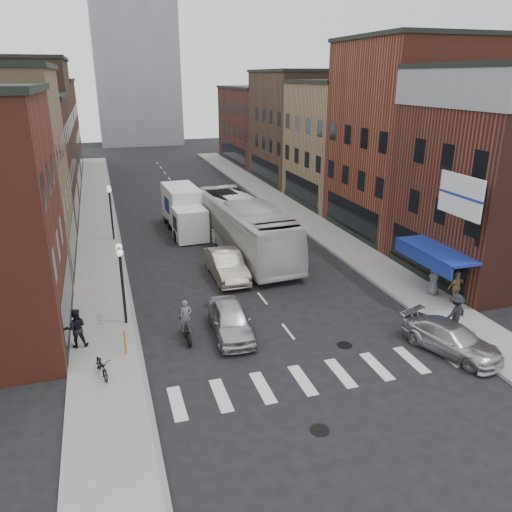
{
  "coord_description": "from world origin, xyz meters",
  "views": [
    {
      "loc": [
        -7.89,
        -18.92,
        11.61
      ],
      "look_at": [
        -0.2,
        5.54,
        2.33
      ],
      "focal_mm": 35.0,
      "sensor_mm": 36.0,
      "label": 1
    }
  ],
  "objects_px": {
    "curb_car": "(452,339)",
    "bike_rack": "(125,342)",
    "streetlamp_near": "(121,271)",
    "ped_right_a": "(455,313)",
    "sedan_left_far": "(226,265)",
    "parked_bicycle": "(102,366)",
    "sedan_left_near": "(231,320)",
    "ped_right_c": "(434,279)",
    "motorcycle_rider": "(186,322)",
    "transit_bus": "(244,227)",
    "box_truck": "(184,211)",
    "ped_left_solo": "(76,328)",
    "streetlamp_far": "(110,203)",
    "ped_right_b": "(457,287)",
    "billboard_sign": "(462,197)"
  },
  "relations": [
    {
      "from": "billboard_sign",
      "to": "motorcycle_rider",
      "type": "xyz_separation_m",
      "value": [
        -13.38,
        1.16,
        -5.19
      ]
    },
    {
      "from": "box_truck",
      "to": "curb_car",
      "type": "height_order",
      "value": "box_truck"
    },
    {
      "from": "sedan_left_far",
      "to": "parked_bicycle",
      "type": "distance_m",
      "value": 11.65
    },
    {
      "from": "transit_bus",
      "to": "ped_left_solo",
      "type": "bearing_deg",
      "value": -140.05
    },
    {
      "from": "bike_rack",
      "to": "parked_bicycle",
      "type": "height_order",
      "value": "parked_bicycle"
    },
    {
      "from": "curb_car",
      "to": "ped_right_a",
      "type": "relative_size",
      "value": 2.41
    },
    {
      "from": "curb_car",
      "to": "bike_rack",
      "type": "bearing_deg",
      "value": 144.05
    },
    {
      "from": "bike_rack",
      "to": "ped_right_b",
      "type": "relative_size",
      "value": 0.45
    },
    {
      "from": "streetlamp_far",
      "to": "ped_left_solo",
      "type": "xyz_separation_m",
      "value": [
        -2.2,
        -15.69,
        -1.85
      ]
    },
    {
      "from": "motorcycle_rider",
      "to": "sedan_left_far",
      "type": "xyz_separation_m",
      "value": [
        3.65,
        6.85,
        -0.11
      ]
    },
    {
      "from": "ped_left_solo",
      "to": "ped_right_c",
      "type": "xyz_separation_m",
      "value": [
        18.74,
        0.1,
        -0.02
      ]
    },
    {
      "from": "ped_left_solo",
      "to": "ped_right_a",
      "type": "height_order",
      "value": "ped_right_a"
    },
    {
      "from": "box_truck",
      "to": "ped_right_a",
      "type": "distance_m",
      "value": 22.53
    },
    {
      "from": "ped_right_c",
      "to": "bike_rack",
      "type": "bearing_deg",
      "value": -22.59
    },
    {
      "from": "transit_bus",
      "to": "sedan_left_near",
      "type": "relative_size",
      "value": 3.02
    },
    {
      "from": "box_truck",
      "to": "curb_car",
      "type": "xyz_separation_m",
      "value": [
        8.12,
        -21.88,
        -1.0
      ]
    },
    {
      "from": "sedan_left_near",
      "to": "curb_car",
      "type": "distance_m",
      "value": 9.98
    },
    {
      "from": "box_truck",
      "to": "motorcycle_rider",
      "type": "xyz_separation_m",
      "value": [
        -2.89,
        -17.28,
        -0.72
      ]
    },
    {
      "from": "streetlamp_far",
      "to": "sedan_left_near",
      "type": "distance_m",
      "value": 17.24
    },
    {
      "from": "sedan_left_near",
      "to": "ped_right_c",
      "type": "relative_size",
      "value": 2.51
    },
    {
      "from": "box_truck",
      "to": "ped_left_solo",
      "type": "distance_m",
      "value": 18.33
    },
    {
      "from": "transit_bus",
      "to": "streetlamp_far",
      "type": "bearing_deg",
      "value": 144.43
    },
    {
      "from": "sedan_left_far",
      "to": "ped_left_solo",
      "type": "xyz_separation_m",
      "value": [
        -8.45,
        -6.2,
        0.22
      ]
    },
    {
      "from": "streetlamp_far",
      "to": "curb_car",
      "type": "distance_m",
      "value": 25.08
    },
    {
      "from": "bike_rack",
      "to": "motorcycle_rider",
      "type": "bearing_deg",
      "value": 7.31
    },
    {
      "from": "streetlamp_far",
      "to": "motorcycle_rider",
      "type": "xyz_separation_m",
      "value": [
        2.6,
        -16.34,
        -1.97
      ]
    },
    {
      "from": "billboard_sign",
      "to": "bike_rack",
      "type": "xyz_separation_m",
      "value": [
        -16.19,
        0.8,
        -5.58
      ]
    },
    {
      "from": "streetlamp_near",
      "to": "ped_right_a",
      "type": "height_order",
      "value": "streetlamp_near"
    },
    {
      "from": "streetlamp_near",
      "to": "ped_right_a",
      "type": "distance_m",
      "value": 15.93
    },
    {
      "from": "transit_bus",
      "to": "parked_bicycle",
      "type": "height_order",
      "value": "transit_bus"
    },
    {
      "from": "motorcycle_rider",
      "to": "parked_bicycle",
      "type": "relative_size",
      "value": 1.23
    },
    {
      "from": "sedan_left_near",
      "to": "curb_car",
      "type": "xyz_separation_m",
      "value": [
        8.92,
        -4.49,
        -0.09
      ]
    },
    {
      "from": "streetlamp_far",
      "to": "parked_bicycle",
      "type": "relative_size",
      "value": 2.5
    },
    {
      "from": "ped_right_c",
      "to": "streetlamp_near",
      "type": "bearing_deg",
      "value": -31.87
    },
    {
      "from": "bike_rack",
      "to": "streetlamp_far",
      "type": "bearing_deg",
      "value": 89.31
    },
    {
      "from": "streetlamp_far",
      "to": "parked_bicycle",
      "type": "distance_m",
      "value": 18.62
    },
    {
      "from": "parked_bicycle",
      "to": "streetlamp_near",
      "type": "bearing_deg",
      "value": 61.74
    },
    {
      "from": "motorcycle_rider",
      "to": "parked_bicycle",
      "type": "distance_m",
      "value": 4.37
    },
    {
      "from": "motorcycle_rider",
      "to": "ped_right_b",
      "type": "bearing_deg",
      "value": 4.25
    },
    {
      "from": "box_truck",
      "to": "transit_bus",
      "type": "relative_size",
      "value": 0.59
    },
    {
      "from": "streetlamp_far",
      "to": "sedan_left_far",
      "type": "bearing_deg",
      "value": -56.62
    },
    {
      "from": "sedan_left_far",
      "to": "curb_car",
      "type": "height_order",
      "value": "sedan_left_far"
    },
    {
      "from": "sedan_left_near",
      "to": "sedan_left_far",
      "type": "relative_size",
      "value": 0.87
    },
    {
      "from": "streetlamp_near",
      "to": "bike_rack",
      "type": "relative_size",
      "value": 5.14
    },
    {
      "from": "ped_right_a",
      "to": "ped_right_b",
      "type": "relative_size",
      "value": 1.06
    },
    {
      "from": "transit_bus",
      "to": "ped_right_a",
      "type": "distance_m",
      "value": 15.59
    },
    {
      "from": "billboard_sign",
      "to": "streetlamp_near",
      "type": "xyz_separation_m",
      "value": [
        -15.99,
        3.5,
        -3.22
      ]
    },
    {
      "from": "billboard_sign",
      "to": "box_truck",
      "type": "bearing_deg",
      "value": 119.64
    },
    {
      "from": "billboard_sign",
      "to": "streetlamp_far",
      "type": "height_order",
      "value": "billboard_sign"
    },
    {
      "from": "streetlamp_near",
      "to": "sedan_left_near",
      "type": "height_order",
      "value": "streetlamp_near"
    }
  ]
}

